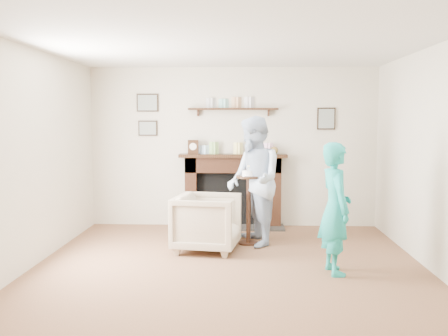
{
  "coord_description": "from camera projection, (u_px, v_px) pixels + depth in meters",
  "views": [
    {
      "loc": [
        0.16,
        -5.37,
        1.69
      ],
      "look_at": [
        -0.08,
        0.9,
        1.08
      ],
      "focal_mm": 40.0,
      "sensor_mm": 36.0,
      "label": 1
    }
  ],
  "objects": [
    {
      "name": "man",
      "position": [
        253.0,
        245.0,
        6.74
      ],
      "size": [
        0.87,
        1.0,
        1.74
      ],
      "primitive_type": "imported",
      "rotation": [
        0.0,
        0.0,
        -1.28
      ],
      "color": "#A4B4CD",
      "rests_on": "ground"
    },
    {
      "name": "pedestal_table",
      "position": [
        249.0,
        196.0,
        6.73
      ],
      "size": [
        0.33,
        0.33,
        1.07
      ],
      "color": "black",
      "rests_on": "ground"
    },
    {
      "name": "ground",
      "position": [
        228.0,
        273.0,
        5.51
      ],
      "size": [
        5.0,
        5.0,
        0.0
      ],
      "primitive_type": "plane",
      "color": "brown",
      "rests_on": "ground"
    },
    {
      "name": "armchair",
      "position": [
        207.0,
        250.0,
        6.45
      ],
      "size": [
        0.91,
        0.9,
        0.73
      ],
      "primitive_type": "imported",
      "rotation": [
        0.0,
        0.0,
        1.42
      ],
      "color": "tan",
      "rests_on": "ground"
    },
    {
      "name": "room_shell",
      "position": [
        230.0,
        125.0,
        6.04
      ],
      "size": [
        4.54,
        5.02,
        2.52
      ],
      "color": "beige",
      "rests_on": "ground"
    },
    {
      "name": "woman",
      "position": [
        334.0,
        273.0,
        5.51
      ],
      "size": [
        0.42,
        0.57,
        1.44
      ],
      "primitive_type": "imported",
      "rotation": [
        0.0,
        0.0,
        1.72
      ],
      "color": "teal",
      "rests_on": "ground"
    }
  ]
}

